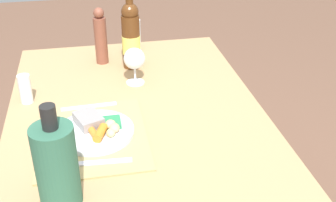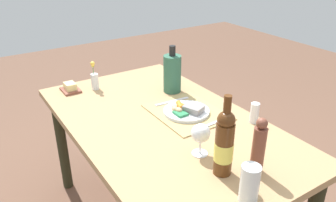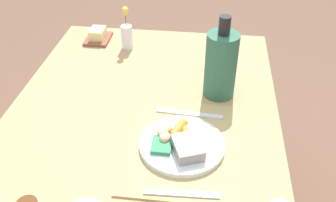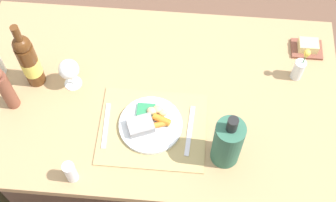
% 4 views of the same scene
% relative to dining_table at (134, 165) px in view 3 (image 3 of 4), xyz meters
% --- Properties ---
extents(dining_table, '(1.49, 0.88, 0.72)m').
position_rel_dining_table_xyz_m(dining_table, '(0.00, 0.00, 0.00)').
color(dining_table, tan).
rests_on(dining_table, ground_plane).
extents(placemat, '(0.41, 0.34, 0.01)m').
position_rel_dining_table_xyz_m(placemat, '(0.01, -0.15, 0.09)').
color(placemat, tan).
rests_on(placemat, dining_table).
extents(dinner_plate, '(0.24, 0.24, 0.05)m').
position_rel_dining_table_xyz_m(dinner_plate, '(-0.01, -0.14, 0.11)').
color(dinner_plate, silver).
rests_on(dinner_plate, placemat).
extents(fork, '(0.03, 0.19, 0.00)m').
position_rel_dining_table_xyz_m(fork, '(-0.17, -0.16, 0.10)').
color(fork, silver).
rests_on(fork, placemat).
extents(knife, '(0.03, 0.21, 0.00)m').
position_rel_dining_table_xyz_m(knife, '(0.15, -0.15, 0.10)').
color(knife, silver).
rests_on(knife, placemat).
extents(cooler_bottle, '(0.11, 0.11, 0.28)m').
position_rel_dining_table_xyz_m(cooler_bottle, '(0.29, -0.24, 0.20)').
color(cooler_bottle, '#2F614A').
rests_on(cooler_bottle, dining_table).
extents(butter_dish, '(0.13, 0.10, 0.05)m').
position_rel_dining_table_xyz_m(butter_dish, '(0.62, 0.28, 0.11)').
color(butter_dish, brown).
rests_on(butter_dish, dining_table).
extents(flower_vase, '(0.05, 0.05, 0.18)m').
position_rel_dining_table_xyz_m(flower_vase, '(0.57, 0.14, 0.15)').
color(flower_vase, silver).
rests_on(flower_vase, dining_table).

